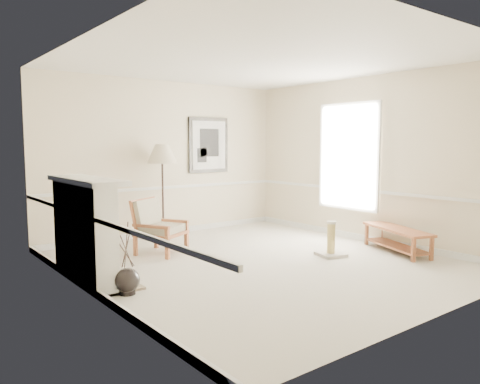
% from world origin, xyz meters
% --- Properties ---
extents(ground, '(5.50, 5.50, 0.00)m').
position_xyz_m(ground, '(0.00, 0.00, 0.00)').
color(ground, silver).
rests_on(ground, ground).
extents(room, '(5.04, 5.54, 2.92)m').
position_xyz_m(room, '(0.14, 0.08, 1.87)').
color(room, beige).
rests_on(room, ground).
extents(fireplace, '(0.64, 1.64, 1.31)m').
position_xyz_m(fireplace, '(-2.34, 0.60, 0.64)').
color(fireplace, white).
rests_on(fireplace, ground).
extents(floor_vase, '(0.29, 0.29, 0.85)m').
position_xyz_m(floor_vase, '(-2.15, -0.18, 0.16)').
color(floor_vase, black).
rests_on(floor_vase, ground).
extents(armchair, '(0.90, 0.92, 0.86)m').
position_xyz_m(armchair, '(-0.92, 1.46, 0.47)').
color(armchair, '#9E5933').
rests_on(armchair, ground).
extents(floor_lamp, '(0.60, 0.60, 1.72)m').
position_xyz_m(floor_lamp, '(-0.27, 2.40, 1.50)').
color(floor_lamp, black).
rests_on(floor_lamp, ground).
extents(bench, '(0.88, 1.43, 0.39)m').
position_xyz_m(bench, '(2.15, -0.85, 0.26)').
color(bench, '#9E5933').
rests_on(bench, ground).
extents(scratching_post, '(0.47, 0.47, 0.54)m').
position_xyz_m(scratching_post, '(1.12, -0.38, 0.17)').
color(scratching_post, beige).
rests_on(scratching_post, ground).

